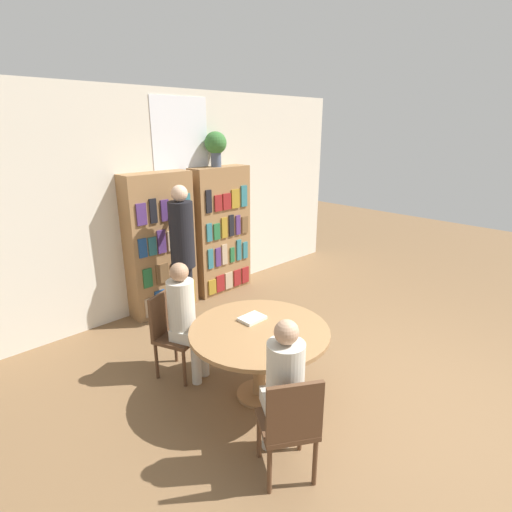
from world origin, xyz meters
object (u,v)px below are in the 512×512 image
(reading_table, at_px, (259,339))
(librarian_standing, at_px, (182,240))
(flower_vase, at_px, (216,145))
(seated_reader_left, at_px, (185,314))
(seated_reader_right, at_px, (284,383))
(bookshelf_left, at_px, (161,245))
(bookshelf_right, at_px, (221,231))
(chair_left_side, at_px, (172,330))
(chair_near_camera, at_px, (290,423))

(reading_table, distance_m, librarian_standing, 1.93)
(flower_vase, height_order, reading_table, flower_vase)
(flower_vase, distance_m, seated_reader_left, 2.78)
(reading_table, xyz_separation_m, librarian_standing, (0.41, 1.81, 0.51))
(flower_vase, height_order, seated_reader_left, flower_vase)
(flower_vase, relative_size, seated_reader_right, 0.40)
(bookshelf_left, bearing_deg, flower_vase, 0.26)
(bookshelf_left, height_order, flower_vase, flower_vase)
(bookshelf_right, relative_size, seated_reader_right, 1.56)
(librarian_standing, bearing_deg, chair_left_side, -131.17)
(chair_near_camera, bearing_deg, flower_vase, 90.58)
(flower_vase, xyz_separation_m, reading_table, (-1.41, -2.32, -1.64))
(flower_vase, relative_size, chair_left_side, 0.56)
(reading_table, xyz_separation_m, seated_reader_left, (-0.30, 0.76, 0.10))
(reading_table, height_order, librarian_standing, librarian_standing)
(reading_table, bearing_deg, seated_reader_right, -122.08)
(bookshelf_left, height_order, librarian_standing, bookshelf_left)
(seated_reader_right, bearing_deg, seated_reader_left, 117.00)
(bookshelf_right, bearing_deg, bookshelf_left, 180.00)
(bookshelf_left, xyz_separation_m, bookshelf_right, (1.07, -0.00, 0.00))
(flower_vase, distance_m, seated_reader_right, 3.85)
(bookshelf_left, xyz_separation_m, seated_reader_right, (-0.82, -3.01, -0.25))
(reading_table, height_order, seated_reader_left, seated_reader_left)
(librarian_standing, bearing_deg, reading_table, -102.72)
(chair_near_camera, distance_m, seated_reader_right, 0.28)
(bookshelf_right, bearing_deg, seated_reader_left, -138.56)
(chair_left_side, bearing_deg, seated_reader_right, 65.87)
(chair_near_camera, bearing_deg, chair_left_side, 117.00)
(seated_reader_left, distance_m, librarian_standing, 1.34)
(chair_near_camera, xyz_separation_m, seated_reader_right, (0.09, 0.15, 0.21))
(flower_vase, distance_m, chair_near_camera, 4.10)
(chair_near_camera, height_order, seated_reader_left, seated_reader_left)
(bookshelf_right, height_order, seated_reader_right, bookshelf_right)
(bookshelf_right, bearing_deg, reading_table, -122.25)
(seated_reader_left, bearing_deg, librarian_standing, -145.94)
(librarian_standing, bearing_deg, flower_vase, 26.84)
(seated_reader_right, distance_m, librarian_standing, 2.68)
(bookshelf_right, height_order, chair_near_camera, bookshelf_right)
(chair_left_side, bearing_deg, flower_vase, -163.77)
(seated_reader_right, bearing_deg, reading_table, 90.00)
(bookshelf_left, relative_size, seated_reader_right, 1.56)
(bookshelf_left, relative_size, chair_near_camera, 2.17)
(chair_left_side, bearing_deg, seated_reader_left, 90.00)
(chair_left_side, distance_m, seated_reader_left, 0.28)
(chair_left_side, distance_m, seated_reader_right, 1.63)
(seated_reader_right, bearing_deg, bookshelf_left, 106.78)
(chair_near_camera, relative_size, librarian_standing, 0.49)
(bookshelf_left, height_order, bookshelf_right, same)
(seated_reader_right, bearing_deg, chair_left_side, 119.87)
(bookshelf_left, distance_m, bookshelf_right, 1.07)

